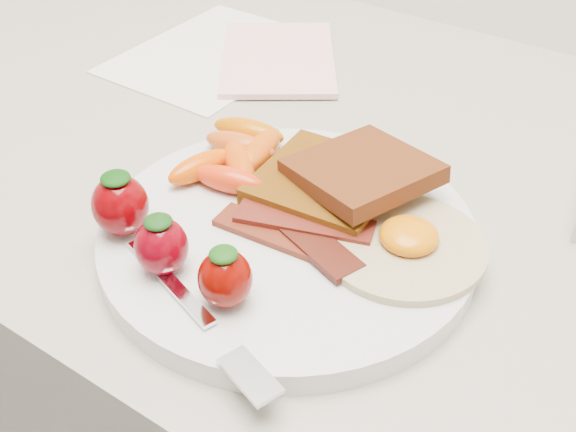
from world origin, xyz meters
The scene contains 10 objects.
plate centered at (0.00, 1.57, 0.91)m, with size 0.27×0.27×0.02m, color silver.
toast_lower centered at (0.00, 1.62, 0.93)m, with size 0.10×0.10×0.01m, color #3E1605.
toast_upper centered at (0.02, 1.63, 0.94)m, with size 0.09×0.09×0.01m, color #3F1D0B.
fried_egg centered at (0.08, 1.59, 0.92)m, with size 0.13×0.13×0.02m.
bacon_strips centered at (0.01, 1.56, 0.92)m, with size 0.12×0.07×0.01m.
baby_carrots centered at (-0.08, 1.61, 0.93)m, with size 0.09×0.11×0.02m.
strawberries centered at (-0.05, 1.49, 0.94)m, with size 0.14×0.05×0.05m.
fork centered at (0.01, 1.46, 0.92)m, with size 0.16×0.07×0.00m.
paper_sheet centered at (-0.25, 1.78, 0.90)m, with size 0.16×0.22×0.00m, color white.
notepad centered at (-0.18, 1.81, 0.91)m, with size 0.12×0.17×0.01m, color #F8B8B8.
Camera 1 is at (0.22, 1.24, 1.24)m, focal length 45.00 mm.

